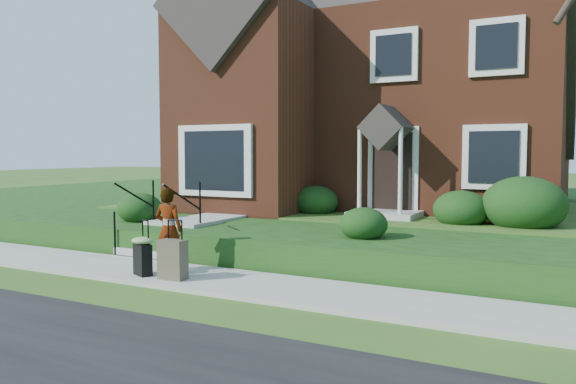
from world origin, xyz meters
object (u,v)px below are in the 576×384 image
Objects in this scene: suitcase_black at (143,254)px; suitcase_olive at (173,259)px; front_steps at (171,232)px; woman at (169,229)px.

suitcase_olive is (0.66, 0.00, -0.04)m from suitcase_black.
front_steps is 2.01× the size of suitcase_olive.
front_steps is 2.22m from woman.
woman is 1.49× the size of suitcase_olive.
woman reaches higher than suitcase_black.
front_steps is 1.35× the size of woman.
suitcase_black is at bearing 69.70° from woman.
suitcase_black is at bearing -61.12° from front_steps.
woman is 0.66m from suitcase_black.
suitcase_black is 0.96× the size of suitcase_olive.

